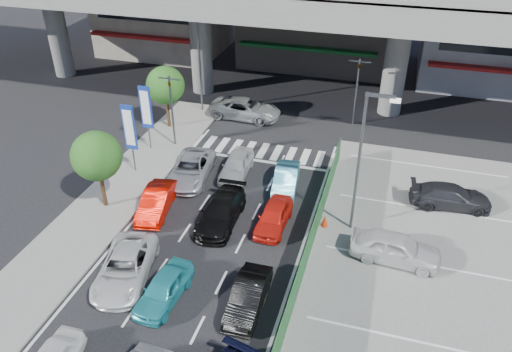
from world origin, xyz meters
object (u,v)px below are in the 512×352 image
(signboard_near, at_px, (130,129))
(sedan_white_front_mid, at_px, (236,165))
(tree_near, at_px, (97,156))
(taxi_teal_mid, at_px, (164,289))
(taxi_orange_right, at_px, (274,217))
(parked_sedan_dgrey, at_px, (451,196))
(traffic_light_right, at_px, (358,76))
(taxi_orange_left, at_px, (156,202))
(traffic_light_left, at_px, (170,94))
(signboard_far, at_px, (146,109))
(hatch_black_mid_right, at_px, (248,296))
(parked_sedan_white, at_px, (396,248))
(traffic_cone, at_px, (325,221))
(street_lamp_right, at_px, (363,153))
(street_lamp_left, at_px, (201,54))
(tree_far, at_px, (165,85))
(wagon_silver_front_left, at_px, (191,169))
(kei_truck_front_right, at_px, (286,180))
(crossing_wagon_silver, at_px, (245,109))
(sedan_white_mid_left, at_px, (125,267))
(sedan_black_mid, at_px, (221,212))

(signboard_near, distance_m, sedan_white_front_mid, 7.01)
(tree_near, xyz_separation_m, taxi_teal_mid, (6.48, -5.73, -2.74))
(taxi_orange_right, height_order, parked_sedan_dgrey, parked_sedan_dgrey)
(traffic_light_right, relative_size, taxi_orange_left, 1.27)
(traffic_light_left, height_order, taxi_orange_right, traffic_light_left)
(traffic_light_right, xyz_separation_m, signboard_far, (-13.10, -8.01, -0.87))
(hatch_black_mid_right, relative_size, parked_sedan_white, 0.87)
(hatch_black_mid_right, relative_size, traffic_cone, 5.29)
(taxi_orange_right, xyz_separation_m, sedan_white_front_mid, (-3.68, 4.57, 0.05))
(street_lamp_right, distance_m, street_lamp_left, 18.06)
(signboard_near, height_order, tree_near, tree_near)
(traffic_light_left, xyz_separation_m, tree_far, (-1.60, 2.50, -0.55))
(street_lamp_left, relative_size, taxi_teal_mid, 2.11)
(wagon_silver_front_left, relative_size, parked_sedan_dgrey, 1.08)
(hatch_black_mid_right, height_order, taxi_orange_right, taxi_orange_right)
(street_lamp_right, height_order, taxi_orange_left, street_lamp_right)
(taxi_orange_left, relative_size, parked_sedan_dgrey, 0.90)
(tree_near, distance_m, parked_sedan_dgrey, 20.23)
(signboard_far, xyz_separation_m, traffic_cone, (13.20, -5.30, -2.64))
(traffic_cone, bearing_deg, taxi_teal_mid, -129.47)
(taxi_orange_left, xyz_separation_m, kei_truck_front_right, (6.53, 4.42, -0.02))
(tree_far, distance_m, traffic_cone, 16.30)
(kei_truck_front_right, bearing_deg, crossing_wagon_silver, 114.36)
(traffic_light_left, distance_m, parked_sedan_white, 17.85)
(tree_far, height_order, hatch_black_mid_right, tree_far)
(signboard_near, relative_size, crossing_wagon_silver, 0.85)
(signboard_near, xyz_separation_m, kei_truck_front_right, (9.85, 0.81, -2.41))
(traffic_light_right, distance_m, hatch_black_mid_right, 20.49)
(signboard_far, height_order, traffic_cone, signboard_far)
(wagon_silver_front_left, relative_size, traffic_cone, 6.74)
(taxi_orange_right, bearing_deg, traffic_light_left, 143.42)
(street_lamp_left, xyz_separation_m, hatch_black_mid_right, (9.63, -19.10, -4.13))
(traffic_light_right, distance_m, tree_far, 14.05)
(tree_near, distance_m, wagon_silver_front_left, 6.21)
(tree_far, xyz_separation_m, kei_truck_front_right, (10.45, -5.69, -2.73))
(traffic_light_left, bearing_deg, sedan_white_mid_left, -75.71)
(signboard_near, bearing_deg, parked_sedan_dgrey, 4.87)
(signboard_far, distance_m, traffic_cone, 14.46)
(traffic_light_left, height_order, traffic_cone, traffic_light_left)
(signboard_far, height_order, sedan_black_mid, signboard_far)
(traffic_light_right, bearing_deg, taxi_orange_right, -100.54)
(sedan_white_mid_left, height_order, parked_sedan_dgrey, parked_sedan_dgrey)
(taxi_teal_mid, bearing_deg, hatch_black_mid_right, 13.68)
(traffic_light_right, distance_m, parked_sedan_white, 15.86)
(crossing_wagon_silver, bearing_deg, street_lamp_right, -137.42)
(wagon_silver_front_left, bearing_deg, traffic_light_right, 43.30)
(parked_sedan_dgrey, bearing_deg, traffic_cone, 114.96)
(street_lamp_right, bearing_deg, traffic_light_right, 97.34)
(signboard_near, xyz_separation_m, sedan_white_mid_left, (4.31, -9.00, -2.37))
(street_lamp_left, distance_m, sedan_white_front_mid, 10.90)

